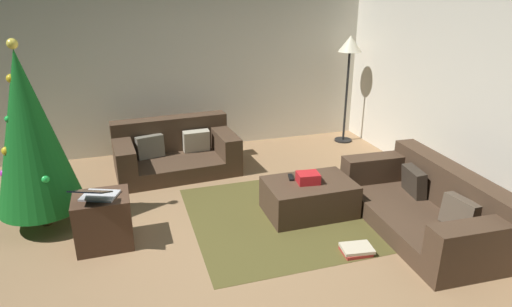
{
  "coord_description": "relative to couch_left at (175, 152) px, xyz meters",
  "views": [
    {
      "loc": [
        -0.68,
        -3.4,
        2.37
      ],
      "look_at": [
        0.59,
        0.64,
        0.75
      ],
      "focal_mm": 30.53,
      "sensor_mm": 36.0,
      "label": 1
    }
  ],
  "objects": [
    {
      "name": "christmas_tree",
      "position": [
        -1.52,
        -1.09,
        0.77
      ],
      "size": [
        0.85,
        0.85,
        1.94
      ],
      "color": "brown",
      "rests_on": "ground_plane"
    },
    {
      "name": "gift_box",
      "position": [
        1.23,
        -1.7,
        0.17
      ],
      "size": [
        0.26,
        0.22,
        0.11
      ],
      "primitive_type": "cube",
      "rotation": [
        0.0,
        0.0,
        -0.12
      ],
      "color": "red",
      "rests_on": "ottoman"
    },
    {
      "name": "laptop",
      "position": [
        -0.93,
        -1.74,
        0.31
      ],
      "size": [
        0.45,
        0.49,
        0.18
      ],
      "color": "silver",
      "rests_on": "side_table"
    },
    {
      "name": "rear_partition",
      "position": [
        0.07,
        0.89,
        1.04
      ],
      "size": [
        6.4,
        0.12,
        2.6
      ],
      "primitive_type": "cube",
      "color": "silver",
      "rests_on": "ground_plane"
    },
    {
      "name": "tv_remote",
      "position": [
        1.09,
        -1.54,
        0.12
      ],
      "size": [
        0.09,
        0.17,
        0.02
      ],
      "primitive_type": "cube",
      "rotation": [
        0.0,
        0.0,
        -0.26
      ],
      "color": "black",
      "rests_on": "ottoman"
    },
    {
      "name": "couch_left",
      "position": [
        0.0,
        0.0,
        0.0
      ],
      "size": [
        1.65,
        1.02,
        0.68
      ],
      "rotation": [
        0.0,
        0.0,
        3.21
      ],
      "color": "#473323",
      "rests_on": "ground_plane"
    },
    {
      "name": "ottoman",
      "position": [
        1.25,
        -1.69,
        -0.08
      ],
      "size": [
        0.96,
        0.64,
        0.38
      ],
      "primitive_type": "cube",
      "color": "#473323",
      "rests_on": "ground_plane"
    },
    {
      "name": "book_stack",
      "position": [
        1.36,
        -2.57,
        -0.23
      ],
      "size": [
        0.32,
        0.25,
        0.07
      ],
      "color": "#B7332D",
      "rests_on": "ground_plane"
    },
    {
      "name": "corner_lamp",
      "position": [
        2.79,
        0.38,
        1.17
      ],
      "size": [
        0.36,
        0.36,
        1.68
      ],
      "color": "black",
      "rests_on": "ground_plane"
    },
    {
      "name": "side_table",
      "position": [
        -0.91,
        -1.68,
        -0.0
      ],
      "size": [
        0.52,
        0.44,
        0.52
      ],
      "primitive_type": "cube",
      "color": "#4C3323",
      "rests_on": "ground_plane"
    },
    {
      "name": "area_rug",
      "position": [
        1.25,
        -1.69,
        -0.26
      ],
      "size": [
        2.6,
        2.0,
        0.01
      ],
      "primitive_type": "cube",
      "color": "brown",
      "rests_on": "ground_plane"
    },
    {
      "name": "couch_right",
      "position": [
        2.32,
        -2.35,
        -0.02
      ],
      "size": [
        1.03,
        1.92,
        0.64
      ],
      "rotation": [
        0.0,
        0.0,
        1.52
      ],
      "color": "#473323",
      "rests_on": "ground_plane"
    },
    {
      "name": "ground_plane",
      "position": [
        0.07,
        -2.25,
        -0.26
      ],
      "size": [
        6.4,
        6.4,
        0.0
      ],
      "primitive_type": "plane",
      "color": "#93704C"
    },
    {
      "name": "corner_partition",
      "position": [
        3.21,
        -2.25,
        1.04
      ],
      "size": [
        0.12,
        6.4,
        2.6
      ],
      "primitive_type": "cube",
      "color": "silver",
      "rests_on": "ground_plane"
    }
  ]
}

